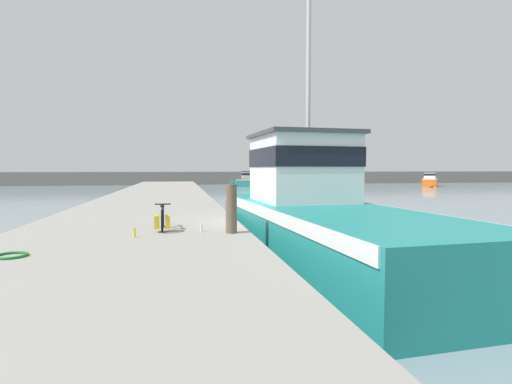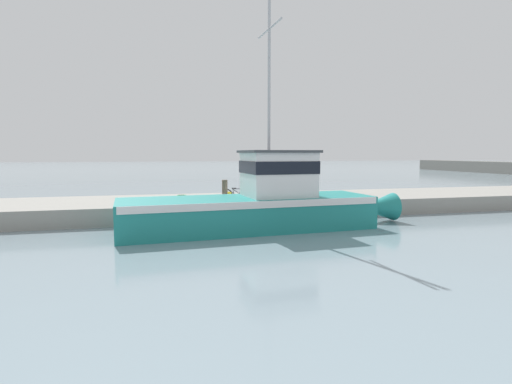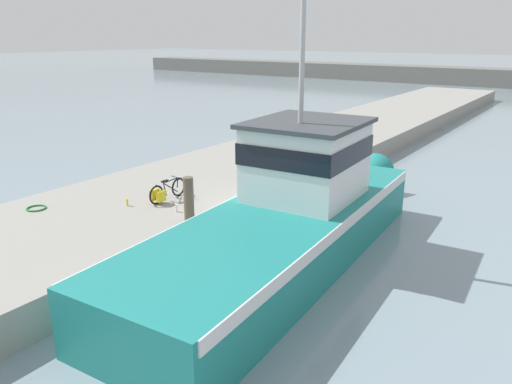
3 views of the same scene
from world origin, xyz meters
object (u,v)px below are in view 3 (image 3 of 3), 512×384
object	(u,v)px
mooring_post	(189,199)
water_bottle_on_curb	(127,202)
bicycle_touring	(164,192)
fishing_boat_main	(292,213)
water_bottle_by_bike	(177,208)

from	to	relation	value
mooring_post	water_bottle_on_curb	bearing A→B (deg)	-175.29
bicycle_touring	water_bottle_on_curb	distance (m)	1.19
fishing_boat_main	water_bottle_on_curb	world-z (taller)	fishing_boat_main
fishing_boat_main	mooring_post	xyz separation A→B (m)	(-2.63, -1.30, 0.27)
fishing_boat_main	water_bottle_by_bike	bearing A→B (deg)	-166.85
bicycle_touring	water_bottle_on_curb	bearing A→B (deg)	-123.76
water_bottle_by_bike	bicycle_touring	bearing A→B (deg)	153.17
fishing_boat_main	bicycle_touring	distance (m)	4.43
bicycle_touring	fishing_boat_main	bearing A→B (deg)	5.50
bicycle_touring	water_bottle_by_bike	distance (m)	1.15
bicycle_touring	water_bottle_by_bike	xyz separation A→B (m)	(1.01, -0.51, -0.20)
fishing_boat_main	mooring_post	size ratio (longest dim) A/B	11.17
mooring_post	bicycle_touring	bearing A→B (deg)	156.00
bicycle_touring	water_bottle_by_bike	world-z (taller)	bicycle_touring
water_bottle_by_bike	water_bottle_on_curb	bearing A→B (deg)	-163.93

